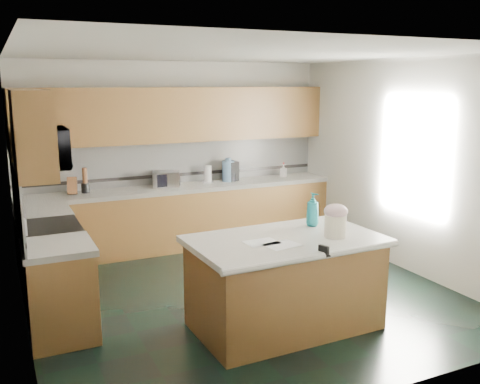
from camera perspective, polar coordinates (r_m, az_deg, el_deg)
floor at (r=6.29m, az=0.11°, el=-10.75°), size 4.60×4.60×0.00m
ceiling at (r=5.83m, az=0.12°, el=14.62°), size 4.60×4.60×0.00m
wall_back at (r=8.05m, az=-6.92°, el=4.06°), size 4.60×0.04×2.70m
wall_front at (r=3.99m, az=14.42°, el=-3.90°), size 4.60×0.04×2.70m
wall_left at (r=5.38m, az=-22.89°, el=-0.49°), size 0.04×4.60×2.70m
wall_right at (r=7.20m, az=17.11°, el=2.75°), size 0.04×4.60×2.70m
back_base_cab at (r=7.93m, az=-6.03°, el=-2.82°), size 4.60×0.60×0.86m
back_countertop at (r=7.83m, az=-6.10°, el=0.45°), size 4.60×0.64×0.06m
back_upper_cab at (r=7.82m, az=-6.59°, el=8.19°), size 4.60×0.33×0.78m
back_backsplash at (r=8.04m, az=-6.83°, el=3.22°), size 4.60×0.02×0.63m
back_accent_band at (r=8.06m, az=-6.78°, el=1.84°), size 4.60×0.01×0.05m
left_base_cab_rear at (r=6.87m, az=-20.08°, el=-5.74°), size 0.60×0.82×0.86m
left_counter_rear at (r=6.75m, az=-20.35°, el=-2.01°), size 0.64×0.82×0.06m
left_base_cab_front at (r=5.42m, az=-18.59°, el=-10.25°), size 0.60×0.72×0.86m
left_counter_front at (r=5.27m, az=-18.91°, el=-5.59°), size 0.64×0.72×0.06m
left_backsplash at (r=5.94m, az=-22.73°, el=-0.55°), size 0.02×2.30×0.63m
left_accent_band at (r=5.98m, az=-22.53°, el=-2.37°), size 0.01×2.30×0.05m
left_upper_cab_rear at (r=6.72m, az=-22.23°, el=6.88°), size 0.33×1.09×0.78m
left_upper_cab_front at (r=5.07m, az=-21.20°, el=5.71°), size 0.33×0.72×0.78m
range_body at (r=6.11m, az=-19.41°, el=-7.71°), size 0.60×0.76×0.88m
range_oven_door at (r=6.15m, az=-16.68°, el=-7.80°), size 0.02×0.68×0.55m
range_cooktop at (r=5.98m, az=-19.70°, el=-3.54°), size 0.62×0.78×0.04m
range_handle at (r=6.05m, az=-16.60°, el=-4.37°), size 0.02×0.66×0.02m
range_backguard at (r=5.94m, az=-22.28°, el=-2.65°), size 0.06×0.76×0.18m
microwave at (r=5.83m, az=-20.26°, el=4.39°), size 0.50×0.73×0.41m
island_base at (r=5.36m, az=4.79°, el=-9.90°), size 1.77×1.05×0.86m
island_top at (r=5.21m, az=4.87°, el=-5.19°), size 1.87×1.15×0.06m
island_bullnose at (r=4.77m, az=8.17°, el=-6.88°), size 1.84×0.11×0.06m
treat_jar at (r=5.27m, az=10.13°, el=-3.57°), size 0.22×0.22×0.22m
treat_jar_lid at (r=5.23m, az=10.19°, el=-2.03°), size 0.23×0.23×0.14m
treat_jar_knob at (r=5.22m, az=10.21°, el=-1.51°), size 0.08×0.03×0.03m
treat_jar_knob_end_l at (r=5.20m, az=9.86°, el=-1.55°), size 0.04×0.04×0.04m
treat_jar_knob_end_r at (r=5.24m, az=10.55°, el=-1.47°), size 0.04×0.04×0.04m
soap_bottle_island at (r=5.62m, az=7.76°, el=-1.86°), size 0.17×0.17×0.35m
paper_sheet_a at (r=4.97m, az=4.46°, el=-5.64°), size 0.35×0.29×0.00m
paper_sheet_b at (r=5.03m, az=2.33°, el=-5.40°), size 0.32×0.24×0.00m
clamp_body at (r=4.82m, az=8.92°, el=-6.20°), size 0.06×0.11×0.09m
clamp_handle at (r=4.77m, az=9.33°, el=-6.63°), size 0.02×0.07×0.02m
knife_block at (r=7.51m, az=-17.46°, el=0.63°), size 0.16×0.19×0.25m
utensil_crock at (r=7.57m, az=-16.16°, el=0.44°), size 0.11×0.11×0.14m
utensil_bundle at (r=7.54m, az=-16.23°, el=1.72°), size 0.07×0.07×0.20m
toaster_oven at (r=7.78m, az=-7.89°, el=1.38°), size 0.44×0.36×0.22m
toaster_oven_door at (r=7.66m, az=-7.62°, el=1.24°), size 0.34×0.01×0.18m
paper_towel at (r=8.04m, az=-3.45°, el=1.92°), size 0.11×0.11×0.25m
paper_towel_base at (r=8.06m, az=-3.44°, el=1.08°), size 0.17×0.17×0.01m
water_jug at (r=8.12m, az=-1.26°, el=2.24°), size 0.19×0.19×0.31m
water_jug_neck at (r=8.09m, az=-1.27°, el=3.49°), size 0.09×0.09×0.04m
coffee_maker at (r=8.15m, az=-0.99°, el=2.23°), size 0.23×0.24×0.30m
coffee_carafe at (r=8.13m, az=-0.86°, el=1.58°), size 0.12×0.12×0.12m
soap_bottle_back at (r=8.54m, az=4.66°, el=2.30°), size 0.13×0.13×0.20m
soap_back_cap at (r=8.52m, az=4.67°, el=3.06°), size 0.02×0.02×0.03m
window_light_proxy at (r=7.01m, az=18.09°, el=3.71°), size 0.02×1.40×1.10m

